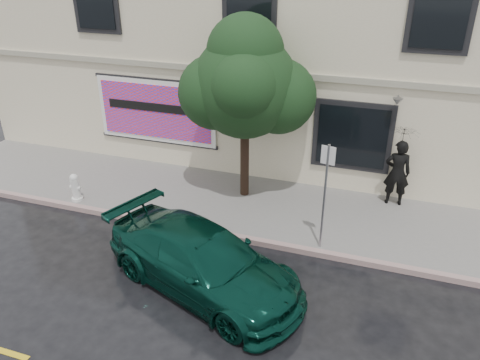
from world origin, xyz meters
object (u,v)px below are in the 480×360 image
(car, at_px, (203,261))
(pedestrian, at_px, (397,173))
(street_tree, at_px, (245,86))
(fire_hydrant, at_px, (75,188))

(car, height_order, pedestrian, pedestrian)
(car, bearing_deg, street_tree, 26.68)
(street_tree, distance_m, fire_hydrant, 5.81)
(car, xyz_separation_m, fire_hydrant, (-5.03, 2.30, -0.15))
(car, distance_m, pedestrian, 6.44)
(fire_hydrant, bearing_deg, car, -30.66)
(car, height_order, fire_hydrant, car)
(car, bearing_deg, pedestrian, -16.35)
(car, xyz_separation_m, street_tree, (-0.42, 4.26, 2.78))
(car, relative_size, fire_hydrant, 5.77)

